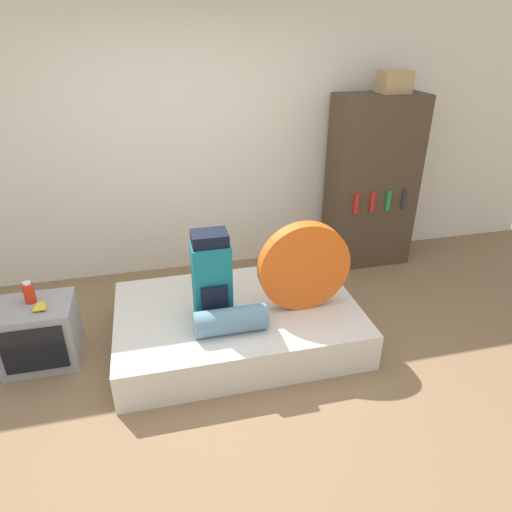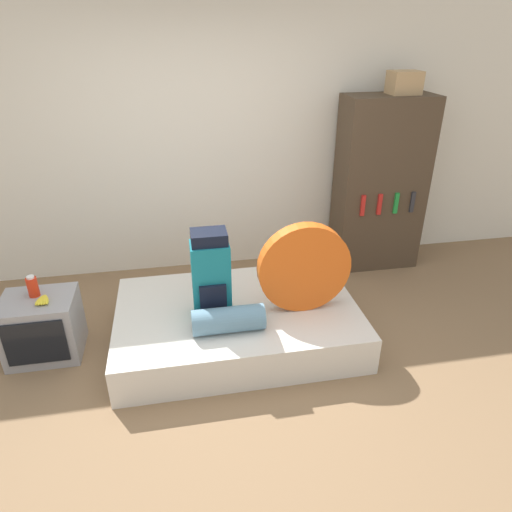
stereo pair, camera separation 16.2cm
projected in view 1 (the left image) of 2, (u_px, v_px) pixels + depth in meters
The scene contains 11 objects.
ground_plane at pixel (234, 393), 3.28m from camera, with size 16.00×16.00×0.00m, color #846647.
wall_back at pixel (191, 146), 4.44m from camera, with size 8.00×0.05×2.60m.
bed at pixel (238, 323), 3.78m from camera, with size 1.95×1.27×0.31m.
backpack at pixel (212, 277), 3.45m from camera, with size 0.29×0.25×0.71m.
tent_bag at pixel (304, 267), 3.55m from camera, with size 0.73×0.11×0.73m.
sleeping_roll at pixel (231, 320), 3.37m from camera, with size 0.54×0.20×0.20m.
television at pixel (40, 334), 3.49m from camera, with size 0.55×0.46×0.50m.
canister at pixel (29, 293), 3.39m from camera, with size 0.08×0.08×0.17m.
banana_bunch at pixel (41, 306), 3.34m from camera, with size 0.12×0.15×0.04m.
bookshelf at pixel (372, 183), 4.73m from camera, with size 0.88×0.44×1.77m.
cardboard_box at pixel (394, 82), 4.30m from camera, with size 0.28×0.22×0.21m.
Camera 1 is at (-0.42, -2.43, 2.38)m, focal length 32.00 mm.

